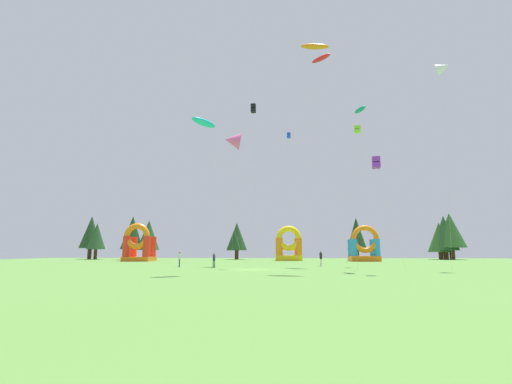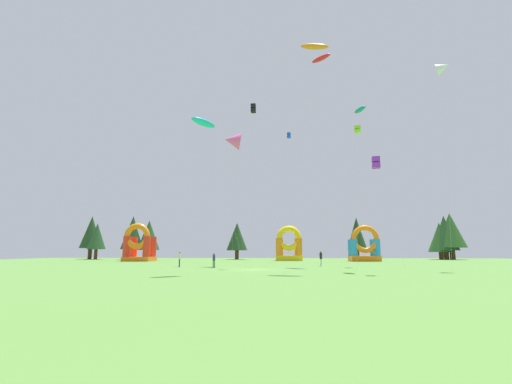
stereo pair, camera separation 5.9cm
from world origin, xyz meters
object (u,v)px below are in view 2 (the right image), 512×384
Objects in this scene: person_midfield at (321,257)px; kite_teal_parafoil at (360,110)px; inflatable_blue_arch at (289,248)px; kite_red_parafoil at (321,58)px; inflatable_yellow_castle at (365,248)px; kite_purple_box at (376,163)px; inflatable_red_slide at (139,246)px; person_left_edge at (214,259)px; kite_black_box at (253,109)px; kite_pink_delta at (233,141)px; kite_lime_box at (357,130)px; person_far_side at (180,258)px; kite_white_delta at (443,68)px; kite_cyan_parafoil at (203,123)px; kite_blue_box at (289,136)px; kite_orange_parafoil at (314,47)px.

kite_teal_parafoil is at bearing -134.68° from person_midfield.
person_midfield is 27.11m from inflatable_blue_arch.
kite_red_parafoil is 4.35× the size of inflatable_yellow_castle.
inflatable_red_slide is at bearing 134.20° from kite_purple_box.
kite_black_box is at bearing -32.36° from person_left_edge.
kite_teal_parafoil is at bearing -37.32° from kite_pink_delta.
kite_lime_box is 2.59× the size of inflatable_red_slide.
person_far_side is 0.28× the size of inflatable_yellow_castle.
kite_red_parafoil is at bearing 145.21° from kite_white_delta.
inflatable_red_slide is 42.03m from inflatable_yellow_castle.
kite_blue_box is at bearing 76.13° from kite_cyan_parafoil.
kite_cyan_parafoil reaches higher than person_far_side.
kite_red_parafoil reaches higher than kite_teal_parafoil.
kite_lime_box is 1.01× the size of kite_pink_delta.
person_far_side is at bearing -114.57° from inflatable_blue_arch.
kite_blue_box is 14.09× the size of person_left_edge.
person_midfield is (-0.79, -0.15, -26.79)m from kite_red_parafoil.
person_left_edge is 32.95m from inflatable_blue_arch.
kite_teal_parafoil is 2.38× the size of inflatable_red_slide.
kite_black_box is 0.87× the size of kite_white_delta.
kite_orange_parafoil is 1.01× the size of kite_white_delta.
kite_white_delta is at bearing -9.88° from kite_black_box.
kite_lime_box is 9.67× the size of person_midfield.
inflatable_red_slide is at bearing 131.89° from kite_orange_parafoil.
kite_black_box is 10.98m from kite_orange_parafoil.
kite_orange_parafoil is 1.27× the size of kite_pink_delta.
inflatable_red_slide is (-19.77, 37.13, -10.25)m from kite_cyan_parafoil.
kite_orange_parafoil is 17.39m from kite_pink_delta.
kite_blue_box is 19.86m from kite_pink_delta.
person_midfield is (-12.86, 8.24, -20.56)m from kite_white_delta.
kite_blue_box is (-1.79, 30.38, 0.60)m from kite_orange_parafoil.
kite_pink_delta is at bearing 178.13° from kite_red_parafoil.
kite_lime_box reaches higher than kite_pink_delta.
kite_black_box is at bearing 62.05° from person_far_side.
kite_blue_box is 22.11m from inflatable_blue_arch.
kite_purple_box is 50.32m from inflatable_red_slide.
kite_orange_parafoil is (6.69, -8.14, 3.08)m from kite_black_box.
inflatable_blue_arch is 28.82m from inflatable_red_slide.
kite_orange_parafoil reaches higher than person_far_side.
kite_cyan_parafoil is 43.30m from inflatable_red_slide.
kite_black_box reaches higher than inflatable_red_slide.
kite_blue_box is 12.54× the size of person_far_side.
kite_orange_parafoil is 15.17m from kite_lime_box.
kite_lime_box is 0.81× the size of kite_white_delta.
person_midfield is at bearing -33.36° from inflatable_red_slide.
kite_cyan_parafoil reaches higher than inflatable_red_slide.
kite_white_delta is at bearing -47.86° from kite_lime_box.
kite_black_box is 14.28m from kite_lime_box.
kite_white_delta is 36.47m from inflatable_yellow_castle.
kite_purple_box is at bearing -46.80° from kite_pink_delta.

